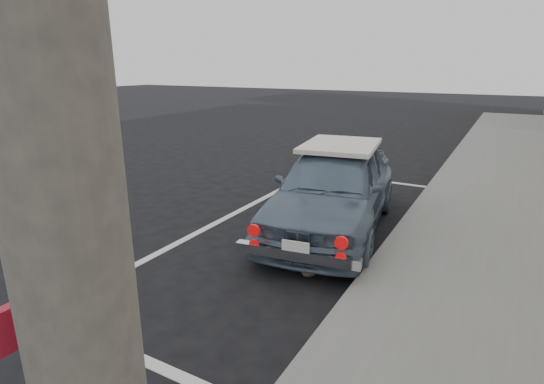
% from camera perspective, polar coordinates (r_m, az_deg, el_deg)
% --- Properties ---
extents(ground, '(80.00, 80.00, 0.00)m').
position_cam_1_polar(ground, '(4.81, -17.43, -15.47)').
color(ground, black).
rests_on(ground, ground).
extents(sidewalk, '(2.80, 40.00, 0.15)m').
position_cam_1_polar(sidewalk, '(5.28, 27.53, -12.68)').
color(sidewalk, slate).
rests_on(sidewalk, ground).
extents(pline_rear, '(3.00, 0.12, 0.01)m').
position_cam_1_polar(pline_rear, '(4.22, -17.62, -20.45)').
color(pline_rear, silver).
rests_on(pline_rear, ground).
extents(pline_front, '(3.00, 0.12, 0.01)m').
position_cam_1_polar(pline_front, '(9.87, 13.06, 1.63)').
color(pline_front, silver).
rests_on(pline_front, ground).
extents(pline_side, '(0.12, 7.00, 0.01)m').
position_cam_1_polar(pline_side, '(7.39, -5.47, -3.10)').
color(pline_side, silver).
rests_on(pline_side, ground).
extents(retro_coupe, '(2.18, 4.15, 1.34)m').
position_cam_1_polar(retro_coupe, '(6.65, 8.28, 0.64)').
color(retro_coupe, slate).
rests_on(retro_coupe, ground).
extents(cat, '(0.23, 0.42, 0.23)m').
position_cam_1_polar(cat, '(5.31, 5.10, -10.18)').
color(cat, '#726357').
rests_on(cat, ground).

